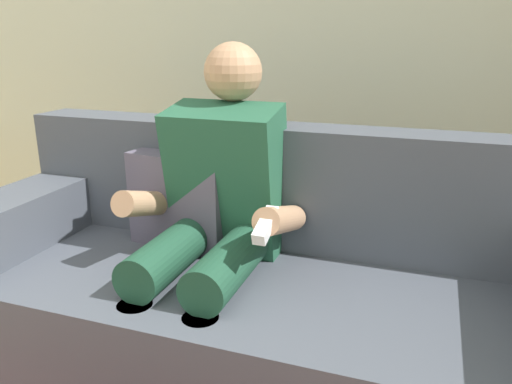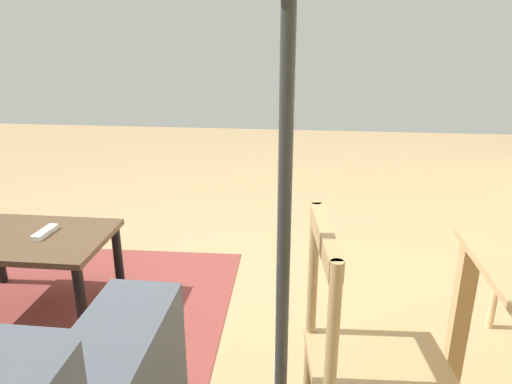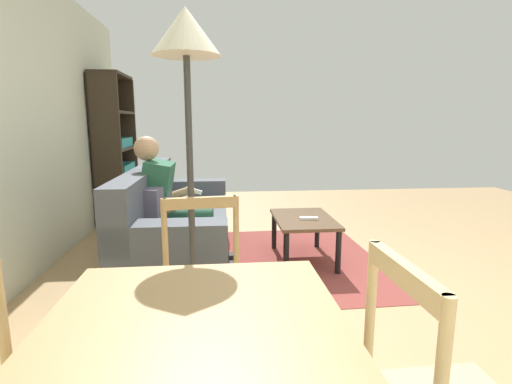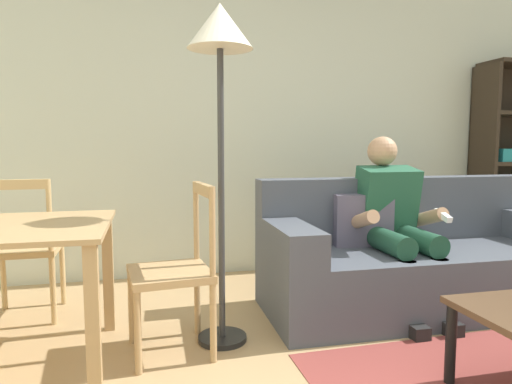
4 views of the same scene
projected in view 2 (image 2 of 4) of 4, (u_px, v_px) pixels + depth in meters
name	position (u px, v px, depth m)	size (l,w,h in m)	color
ground_plane	(198.00, 287.00, 2.73)	(8.88, 8.88, 0.00)	tan
coffee_table	(31.00, 247.00, 2.42)	(0.80, 0.54, 0.42)	brown
tv_remote	(45.00, 232.00, 2.41)	(0.05, 0.17, 0.02)	white
dining_chair_facing_couch	(371.00, 372.00, 1.41)	(0.46, 0.46, 0.92)	tan
area_rug	(41.00, 306.00, 2.54)	(2.00, 1.40, 0.01)	brown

